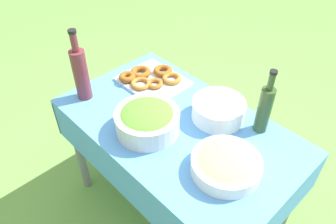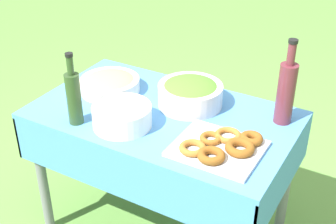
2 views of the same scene
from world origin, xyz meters
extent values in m
cube|color=#4C8CD1|center=(0.00, 0.00, 0.71)|extent=(1.20, 0.71, 0.02)
cube|color=#4C8CD1|center=(0.00, -0.35, 0.59)|extent=(1.20, 0.01, 0.22)
cube|color=#4C8CD1|center=(0.00, 0.35, 0.59)|extent=(1.20, 0.01, 0.22)
cube|color=#4C8CD1|center=(-0.59, 0.00, 0.59)|extent=(0.01, 0.71, 0.22)
cube|color=#4C8CD1|center=(0.59, 0.00, 0.59)|extent=(0.01, 0.71, 0.22)
cylinder|color=slate|center=(-0.54, -0.30, 0.35)|extent=(0.05, 0.05, 0.70)
cylinder|color=slate|center=(-0.54, 0.30, 0.35)|extent=(0.05, 0.05, 0.70)
cylinder|color=slate|center=(0.54, 0.30, 0.35)|extent=(0.05, 0.05, 0.70)
cylinder|color=silver|center=(0.07, 0.13, 0.78)|extent=(0.30, 0.30, 0.10)
ellipsoid|color=#51892D|center=(0.07, 0.13, 0.82)|extent=(0.27, 0.27, 0.07)
cylinder|color=white|center=(-0.34, 0.06, 0.76)|extent=(0.29, 0.29, 0.07)
ellipsoid|color=tan|center=(-0.34, 0.06, 0.78)|extent=(0.26, 0.26, 0.06)
cube|color=silver|center=(0.34, -0.15, 0.73)|extent=(0.35, 0.30, 0.02)
torus|color=#A36628|center=(0.35, -0.06, 0.75)|extent=(0.16, 0.16, 0.02)
torus|color=brown|center=(0.35, -0.23, 0.76)|extent=(0.13, 0.13, 0.03)
torus|color=brown|center=(0.43, -0.13, 0.76)|extent=(0.16, 0.16, 0.03)
torus|color=#A36628|center=(0.27, -0.22, 0.75)|extent=(0.12, 0.12, 0.03)
torus|color=#93561E|center=(0.30, -0.12, 0.75)|extent=(0.13, 0.13, 0.02)
torus|color=brown|center=(0.44, -0.05, 0.76)|extent=(0.13, 0.13, 0.04)
cylinder|color=white|center=(-0.10, -0.18, 0.73)|extent=(0.26, 0.26, 0.01)
cylinder|color=white|center=(-0.10, -0.18, 0.74)|extent=(0.26, 0.26, 0.01)
cylinder|color=white|center=(-0.10, -0.18, 0.75)|extent=(0.26, 0.26, 0.01)
cylinder|color=white|center=(-0.10, -0.18, 0.77)|extent=(0.26, 0.26, 0.01)
cylinder|color=white|center=(-0.10, -0.18, 0.78)|extent=(0.26, 0.26, 0.01)
cylinder|color=white|center=(-0.10, -0.18, 0.79)|extent=(0.26, 0.26, 0.01)
cylinder|color=white|center=(-0.10, -0.18, 0.80)|extent=(0.26, 0.26, 0.01)
cylinder|color=white|center=(-0.10, -0.18, 0.81)|extent=(0.26, 0.26, 0.01)
cylinder|color=#2D4723|center=(-0.29, -0.26, 0.84)|extent=(0.07, 0.07, 0.24)
cylinder|color=#2D4723|center=(-0.29, -0.26, 1.00)|extent=(0.03, 0.03, 0.08)
cylinder|color=black|center=(-0.29, -0.26, 1.05)|extent=(0.03, 0.03, 0.02)
cylinder|color=maroon|center=(0.50, 0.20, 0.86)|extent=(0.08, 0.08, 0.28)
cylinder|color=maroon|center=(0.50, 0.20, 1.05)|extent=(0.04, 0.04, 0.10)
cylinder|color=black|center=(0.50, 0.20, 1.11)|extent=(0.04, 0.04, 0.02)
camera|label=1|loc=(-0.81, 0.84, 1.81)|focal=35.00mm
camera|label=2|loc=(0.94, -1.59, 1.82)|focal=50.00mm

